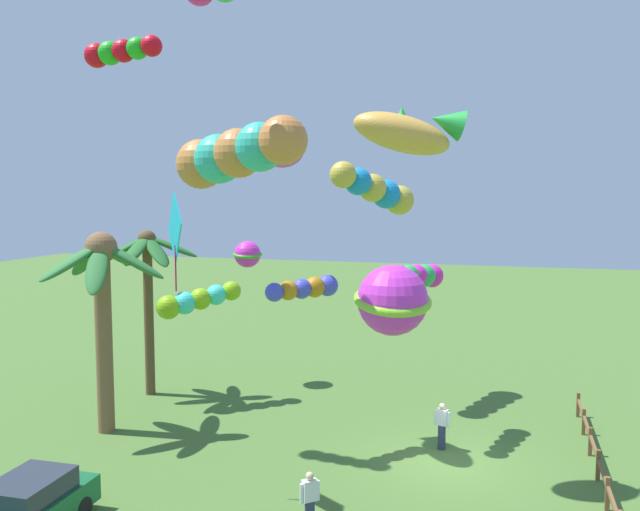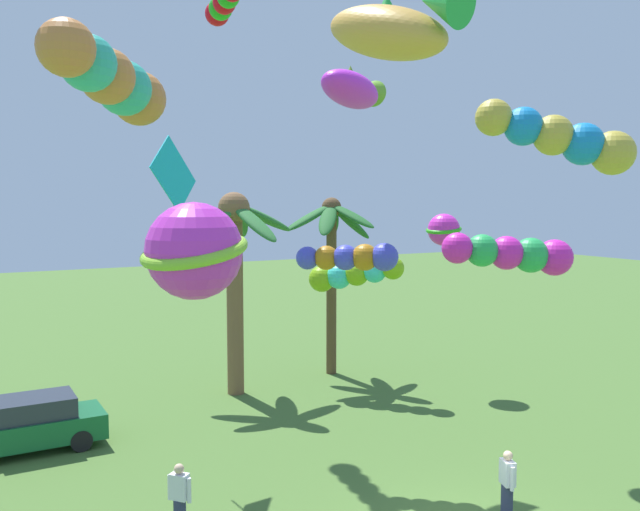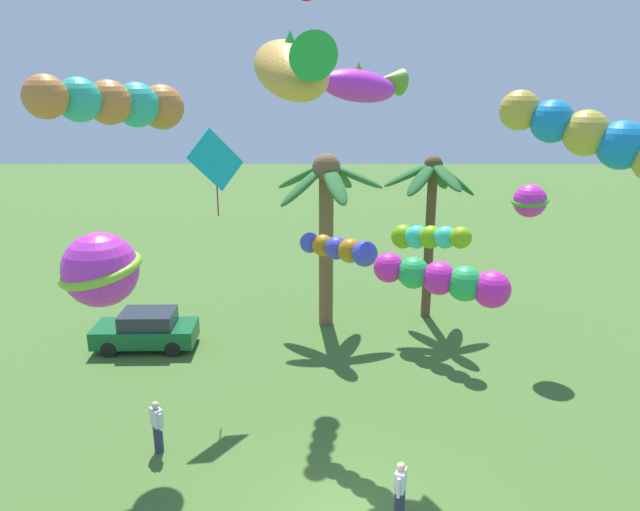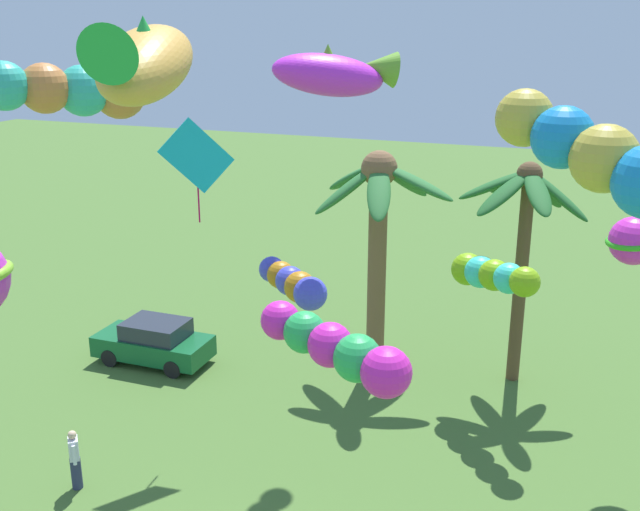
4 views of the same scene
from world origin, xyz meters
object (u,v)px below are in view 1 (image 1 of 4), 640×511
Objects in this scene: kite_ball_6 at (247,254)px; kite_tube_7 at (376,190)px; kite_fish_4 at (408,131)px; kite_tube_11 at (196,300)px; kite_tube_2 at (120,51)px; kite_ball_5 at (393,300)px; kite_fish_10 at (284,153)px; palm_tree_0 at (147,268)px; spectator_1 at (310,501)px; kite_tube_9 at (233,155)px; parked_car_0 at (27,509)px; kite_tube_0 at (418,276)px; kite_tube_1 at (305,288)px; spectator_0 at (442,426)px; kite_diamond_8 at (175,229)px; palm_tree_1 at (102,287)px.

kite_tube_7 is (-0.68, -6.03, 2.90)m from kite_ball_6.
kite_tube_11 is at bearing 63.23° from kite_fish_4.
kite_tube_2 reaches higher than kite_ball_5.
kite_fish_10 reaches higher than kite_ball_6.
kite_ball_6 is at bearing -48.13° from palm_tree_0.
kite_fish_4 is 6.08m from kite_ball_5.
spectator_1 is at bearing -177.03° from kite_tube_7.
kite_fish_4 reaches higher than kite_fish_10.
palm_tree_0 is at bearing 23.75° from kite_tube_2.
kite_tube_7 is at bearing -4.82° from kite_tube_9.
kite_tube_11 is (4.74, -0.20, -8.94)m from kite_tube_2.
kite_tube_9 is 1.42× the size of kite_fish_10.
kite_tube_9 is at bearing 175.18° from kite_tube_7.
kite_tube_2 is at bearing -156.25° from palm_tree_0.
parked_car_0 is 11.47m from kite_tube_11.
kite_tube_9 is (-8.27, 3.35, 3.78)m from kite_tube_0.
kite_tube_1 is at bearing -34.51° from parked_car_0.
kite_diamond_8 reaches higher than spectator_0.
kite_ball_6 is 6.72m from kite_tube_7.
palm_tree_1 reaches higher than spectator_0.
kite_ball_5 is 8.62m from kite_fish_10.
kite_tube_0 reaches higher than parked_car_0.
kite_tube_2 is (3.94, 7.64, 12.44)m from spectator_1.
spectator_0 is 0.44× the size of kite_fish_4.
kite_fish_4 is at bearing 4.25° from kite_ball_5.
kite_fish_4 is at bearing -35.41° from kite_tube_9.
kite_diamond_8 is (-2.68, -3.30, -5.61)m from kite_tube_2.
kite_tube_9 is (-13.01, -4.99, 3.66)m from kite_ball_6.
kite_diamond_8 reaches higher than palm_tree_1.
kite_tube_2 is at bearing 137.00° from kite_tube_7.
palm_tree_1 is 2.44× the size of kite_tube_2.
kite_fish_4 reaches higher than kite_tube_1.
kite_fish_4 reaches higher than kite_ball_6.
spectator_0 is 0.39× the size of kite_tube_7.
kite_ball_5 is (-4.29, -0.32, -4.30)m from kite_fish_4.
kite_tube_2 reaches higher than kite_diamond_8.
palm_tree_0 is 15.37m from kite_ball_5.
kite_fish_10 is at bearing -81.85° from palm_tree_1.
kite_tube_2 reaches higher than spectator_0.
kite_ball_5 is at bearing -77.79° from parked_car_0.
kite_fish_10 is at bearing -20.48° from kite_diamond_8.
palm_tree_0 is 1.96× the size of kite_fish_4.
palm_tree_0 is at bearing 63.81° from kite_tube_1.
kite_fish_10 is (6.60, 1.02, 0.45)m from kite_tube_9.
kite_tube_9 is at bearing 98.20° from kite_ball_5.
kite_tube_1 is 6.67m from kite_ball_5.
kite_ball_5 is at bearing -141.73° from kite_fish_10.
palm_tree_1 is (-4.36, -0.75, -0.18)m from palm_tree_0.
spectator_0 is at bearing -47.50° from parked_car_0.
kite_diamond_8 is (1.54, 6.46, 1.49)m from kite_ball_5.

